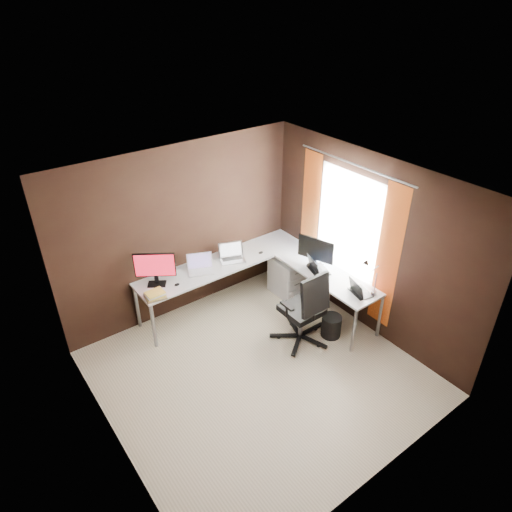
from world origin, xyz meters
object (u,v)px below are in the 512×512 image
(laptop_white, at_px, (200,267))
(laptop_black_small, at_px, (359,291))
(monitor_right, at_px, (316,250))
(laptop_black_big, at_px, (317,268))
(drawer_pedestal, at_px, (288,276))
(desk_lamp, at_px, (370,274))
(book_stack, at_px, (155,295))
(monitor_left, at_px, (155,267))
(office_chair, at_px, (303,321))
(wastebasket, at_px, (331,326))
(laptop_silver, at_px, (232,256))

(laptop_white, distance_m, laptop_black_small, 2.21)
(monitor_right, distance_m, laptop_black_big, 0.25)
(drawer_pedestal, relative_size, desk_lamp, 1.16)
(laptop_black_big, bearing_deg, book_stack, 86.77)
(monitor_left, xyz_separation_m, laptop_black_big, (1.95, -1.06, -0.22))
(laptop_black_big, relative_size, laptop_black_small, 1.13)
(laptop_white, relative_size, office_chair, 0.38)
(laptop_white, bearing_deg, laptop_black_small, -27.52)
(laptop_black_small, xyz_separation_m, desk_lamp, (0.07, -0.07, 0.28))
(drawer_pedestal, distance_m, office_chair, 1.15)
(monitor_left, bearing_deg, wastebasket, -7.94)
(monitor_right, xyz_separation_m, laptop_silver, (-0.85, 0.87, -0.20))
(laptop_white, height_order, office_chair, office_chair)
(drawer_pedestal, xyz_separation_m, laptop_silver, (-0.80, 0.35, 0.48))
(desk_lamp, bearing_deg, monitor_right, 90.79)
(book_stack, xyz_separation_m, wastebasket, (1.95, -1.31, -0.61))
(book_stack, bearing_deg, desk_lamp, -35.15)
(monitor_right, relative_size, laptop_black_big, 1.34)
(monitor_right, bearing_deg, wastebasket, 139.84)
(drawer_pedestal, xyz_separation_m, laptop_black_small, (0.05, -1.36, 0.48))
(monitor_left, bearing_deg, laptop_white, 27.97)
(drawer_pedestal, relative_size, monitor_right, 1.14)
(drawer_pedestal, distance_m, desk_lamp, 1.63)
(drawer_pedestal, relative_size, laptop_black_small, 1.75)
(drawer_pedestal, height_order, monitor_left, monitor_left)
(desk_lamp, bearing_deg, wastebasket, 134.47)
(laptop_silver, distance_m, desk_lamp, 2.03)
(drawer_pedestal, xyz_separation_m, monitor_right, (0.05, -0.52, 0.69))
(wastebasket, bearing_deg, book_stack, 146.01)
(laptop_black_small, xyz_separation_m, book_stack, (-2.18, 1.51, -0.01))
(monitor_left, bearing_deg, drawer_pedestal, 21.54)
(laptop_white, xyz_separation_m, laptop_silver, (0.53, -0.01, 0.00))
(laptop_black_big, distance_m, book_stack, 2.25)
(monitor_left, xyz_separation_m, office_chair, (1.41, -1.42, -0.67))
(book_stack, distance_m, desk_lamp, 2.77)
(monitor_left, relative_size, monitor_right, 0.91)
(laptop_silver, distance_m, wastebasket, 1.75)
(drawer_pedestal, bearing_deg, office_chair, -119.77)
(monitor_left, distance_m, wastebasket, 2.53)
(monitor_left, relative_size, desk_lamp, 0.92)
(laptop_white, height_order, desk_lamp, desk_lamp)
(monitor_left, relative_size, office_chair, 0.42)
(laptop_black_big, bearing_deg, desk_lamp, -152.53)
(laptop_silver, xyz_separation_m, wastebasket, (0.62, -1.51, -0.62))
(monitor_right, bearing_deg, laptop_white, 37.32)
(laptop_black_big, xyz_separation_m, wastebasket, (-0.16, -0.53, -0.62))
(laptop_black_big, xyz_separation_m, desk_lamp, (0.14, -0.80, 0.27))
(drawer_pedestal, xyz_separation_m, wastebasket, (-0.19, -1.16, -0.14))
(book_stack, distance_m, wastebasket, 2.43)
(drawer_pedestal, bearing_deg, laptop_white, 164.98)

